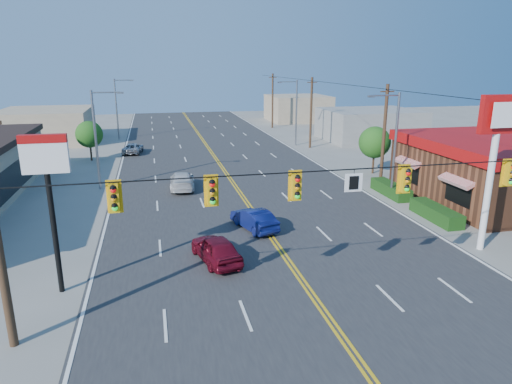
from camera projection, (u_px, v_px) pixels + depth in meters
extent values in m
plane|color=gray|center=(320.00, 307.00, 19.46)|extent=(160.00, 160.00, 0.00)
cube|color=#2D2D30|center=(236.00, 187.00, 38.20)|extent=(20.00, 120.00, 0.06)
cylinder|color=black|center=(326.00, 171.00, 17.81)|extent=(24.00, 0.05, 0.05)
cube|color=white|center=(354.00, 183.00, 18.22)|extent=(0.75, 0.04, 0.75)
cube|color=#D89E0C|center=(114.00, 198.00, 16.26)|extent=(0.55, 0.34, 1.25)
cube|color=#D89E0C|center=(212.00, 192.00, 17.01)|extent=(0.55, 0.34, 1.25)
cube|color=#D89E0C|center=(296.00, 187.00, 17.71)|extent=(0.55, 0.34, 1.25)
cube|color=#D89E0C|center=(405.00, 180.00, 18.72)|extent=(0.55, 0.34, 1.25)
cube|color=#D89E0C|center=(509.00, 174.00, 19.79)|extent=(0.55, 0.34, 1.25)
cube|color=#194214|center=(411.00, 200.00, 33.05)|extent=(1.20, 9.00, 0.90)
cylinder|color=white|center=(488.00, 189.00, 24.60)|extent=(0.36, 0.36, 7.00)
cube|color=#A50C0C|center=(499.00, 114.00, 23.51)|extent=(2.20, 0.36, 2.00)
cylinder|color=black|center=(54.00, 230.00, 20.03)|extent=(0.24, 0.24, 6.00)
cube|color=white|center=(45.00, 158.00, 19.15)|extent=(1.90, 0.30, 1.30)
cylinder|color=gray|center=(395.00, 147.00, 33.84)|extent=(0.20, 0.20, 8.00)
cylinder|color=gray|center=(386.00, 95.00, 32.56)|extent=(2.20, 0.12, 0.12)
cube|color=gray|center=(371.00, 96.00, 32.34)|extent=(0.50, 0.25, 0.15)
cylinder|color=gray|center=(296.00, 113.00, 56.34)|extent=(0.20, 0.20, 8.00)
cylinder|color=gray|center=(288.00, 82.00, 55.06)|extent=(2.20, 0.12, 0.12)
cube|color=gray|center=(280.00, 82.00, 54.84)|extent=(0.50, 0.25, 0.15)
cylinder|color=gray|center=(96.00, 141.00, 36.63)|extent=(0.20, 0.20, 8.00)
cylinder|color=gray|center=(106.00, 92.00, 35.82)|extent=(2.20, 0.12, 0.12)
cube|color=gray|center=(120.00, 93.00, 36.07)|extent=(0.50, 0.25, 0.15)
cylinder|color=gray|center=(117.00, 109.00, 61.00)|extent=(0.20, 0.20, 8.00)
cylinder|color=gray|center=(123.00, 80.00, 60.19)|extent=(2.20, 0.12, 0.12)
cube|color=gray|center=(131.00, 80.00, 60.44)|extent=(0.50, 0.25, 0.15)
cylinder|color=#47301E|center=(384.00, 136.00, 37.79)|extent=(0.28, 0.28, 8.40)
cylinder|color=#47301E|center=(311.00, 113.00, 54.67)|extent=(0.28, 0.28, 8.40)
cylinder|color=#47301E|center=(273.00, 101.00, 71.54)|extent=(0.28, 0.28, 8.40)
cylinder|color=#47301E|center=(373.00, 162.00, 42.69)|extent=(0.20, 0.20, 2.10)
sphere|color=#235B19|center=(375.00, 142.00, 42.17)|extent=(2.94, 2.94, 2.94)
cylinder|color=#47301E|center=(91.00, 151.00, 48.27)|extent=(0.20, 0.20, 2.00)
sphere|color=#235B19|center=(89.00, 134.00, 47.78)|extent=(2.80, 2.80, 2.80)
cube|color=gray|center=(370.00, 125.00, 61.12)|extent=(12.00, 10.00, 4.00)
cube|color=tan|center=(46.00, 126.00, 59.59)|extent=(11.00, 12.00, 4.20)
cube|color=tan|center=(298.00, 108.00, 81.05)|extent=(10.00, 10.00, 4.40)
imported|color=maroon|center=(216.00, 250.00, 23.69)|extent=(2.55, 4.38, 1.40)
imported|color=navy|center=(254.00, 220.00, 28.31)|extent=(2.49, 4.19, 1.31)
imported|color=silver|center=(182.00, 181.00, 37.38)|extent=(2.22, 4.85, 1.38)
imported|color=#A7A6AB|center=(133.00, 149.00, 51.94)|extent=(2.47, 4.38, 1.16)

